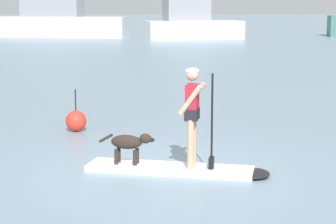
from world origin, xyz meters
name	(u,v)px	position (x,y,z in m)	size (l,w,h in m)	color
ground_plane	(170,171)	(0.00, 0.00, 0.00)	(400.00, 400.00, 0.00)	gray
paddleboard	(182,169)	(0.22, -0.05, 0.05)	(3.32, 1.44, 0.10)	silver
person_paddler	(193,110)	(0.40, -0.10, 1.12)	(0.66, 0.56, 1.76)	tan
dog	(129,143)	(-0.72, 0.18, 0.48)	(1.03, 0.36, 0.57)	#2D231E
moored_boat_far_starboard	(59,19)	(-8.66, 46.81, 1.66)	(12.60, 5.57, 9.83)	silver
moored_boat_outer	(191,22)	(3.38, 43.29, 1.48)	(8.91, 4.90, 8.95)	white
marker_buoy	(76,121)	(-2.08, 3.59, 0.25)	(0.49, 0.49, 0.99)	red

